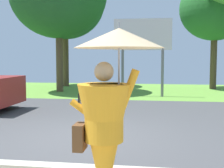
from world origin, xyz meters
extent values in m
cube|color=#424244|center=(0.00, 2.00, -0.05)|extent=(40.00, 8.00, 0.10)
cube|color=#629737|center=(0.00, 10.00, -0.05)|extent=(40.00, 8.00, 0.10)
cube|color=#B2AD9E|center=(0.00, -2.00, 0.05)|extent=(40.00, 0.24, 0.10)
cone|color=orange|center=(0.98, -3.03, 0.73)|extent=(0.60, 0.60, 1.45)
cylinder|color=orange|center=(0.98, -3.03, 1.12)|extent=(0.44, 0.44, 0.65)
sphere|color=tan|center=(0.98, -3.03, 1.59)|extent=(0.22, 0.22, 0.22)
cylinder|color=orange|center=(1.26, -3.03, 1.40)|extent=(0.24, 0.09, 0.45)
cylinder|color=orange|center=(0.72, -3.01, 1.16)|extent=(0.29, 0.08, 0.24)
cylinder|color=gray|center=(1.14, -3.03, 1.62)|extent=(0.02, 0.02, 0.75)
cone|color=#D1B284|center=(1.14, -3.03, 1.96)|extent=(1.00, 1.00, 0.22)
cylinder|color=gray|center=(1.14, -3.03, 2.08)|extent=(0.02, 0.02, 0.10)
cube|color=black|center=(0.68, -2.98, 1.25)|extent=(0.02, 0.11, 0.16)
cube|color=brown|center=(0.71, -3.08, 0.85)|extent=(0.12, 0.24, 0.30)
cylinder|color=black|center=(-3.88, 3.72, 0.38)|extent=(0.76, 0.28, 0.76)
cylinder|color=slate|center=(0.06, 7.37, 1.10)|extent=(0.12, 0.12, 2.20)
cylinder|color=slate|center=(1.86, 7.37, 1.10)|extent=(0.12, 0.12, 2.20)
cube|color=silver|center=(0.96, 7.37, 2.80)|extent=(2.60, 0.10, 1.40)
cylinder|color=brown|center=(-3.96, 11.78, 1.77)|extent=(0.36, 0.36, 3.55)
ellipsoid|color=#1E5623|center=(-3.96, 11.78, 5.08)|extent=(4.81, 4.81, 4.37)
cylinder|color=brown|center=(4.79, 11.35, 1.62)|extent=(0.36, 0.36, 3.25)
ellipsoid|color=#286B2D|center=(4.79, 11.35, 4.49)|extent=(3.90, 3.90, 3.55)
cylinder|color=brown|center=(-3.38, 8.78, 1.71)|extent=(0.36, 0.36, 3.42)
camera|label=1|loc=(1.54, -6.34, 1.74)|focal=48.35mm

